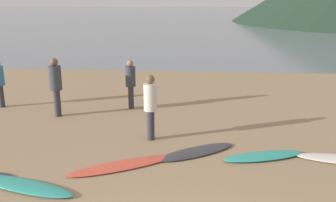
# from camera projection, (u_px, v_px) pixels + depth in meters

# --- Properties ---
(ground_plane) EXTENTS (120.00, 120.00, 0.20)m
(ground_plane) POSITION_uv_depth(u_px,v_px,m) (195.00, 97.00, 13.75)
(ground_plane) COLOR #997C5B
(ground_plane) RESTS_ON ground
(ocean_water) EXTENTS (140.00, 100.00, 0.01)m
(ocean_water) POSITION_uv_depth(u_px,v_px,m) (197.00, 16.00, 65.67)
(ocean_water) COLOR slate
(ocean_water) RESTS_ON ground
(surfboard_1) EXTENTS (2.19, 1.07, 0.09)m
(surfboard_1) POSITION_uv_depth(u_px,v_px,m) (25.00, 186.00, 7.03)
(surfboard_1) COLOR teal
(surfboard_1) RESTS_ON ground
(surfboard_2) EXTENTS (2.31, 1.59, 0.06)m
(surfboard_2) POSITION_uv_depth(u_px,v_px,m) (122.00, 165.00, 7.91)
(surfboard_2) COLOR #D84C38
(surfboard_2) RESTS_ON ground
(surfboard_3) EXTENTS (1.97, 1.55, 0.06)m
(surfboard_3) POSITION_uv_depth(u_px,v_px,m) (196.00, 152.00, 8.59)
(surfboard_3) COLOR #333338
(surfboard_3) RESTS_ON ground
(surfboard_4) EXTENTS (1.96, 1.05, 0.09)m
(surfboard_4) POSITION_uv_depth(u_px,v_px,m) (263.00, 156.00, 8.33)
(surfboard_4) COLOR teal
(surfboard_4) RESTS_ON ground
(person_0) EXTENTS (0.32, 0.32, 1.56)m
(person_0) POSITION_uv_depth(u_px,v_px,m) (131.00, 80.00, 11.76)
(person_0) COLOR #2D2D38
(person_0) RESTS_ON ground
(person_1) EXTENTS (0.34, 0.34, 1.66)m
(person_1) POSITION_uv_depth(u_px,v_px,m) (151.00, 102.00, 9.14)
(person_1) COLOR #2D2D38
(person_1) RESTS_ON ground
(person_3) EXTENTS (0.36, 0.36, 1.76)m
(person_3) POSITION_uv_depth(u_px,v_px,m) (56.00, 82.00, 10.94)
(person_3) COLOR #2D2D38
(person_3) RESTS_ON ground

